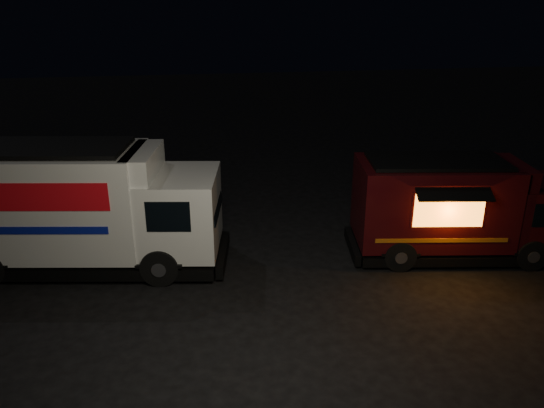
% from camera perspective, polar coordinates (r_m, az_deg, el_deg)
% --- Properties ---
extents(ground, '(80.00, 80.00, 0.00)m').
position_cam_1_polar(ground, '(12.92, -1.02, -9.15)').
color(ground, black).
rests_on(ground, ground).
extents(white_truck, '(7.40, 3.56, 3.22)m').
position_cam_1_polar(white_truck, '(14.22, -19.48, -0.33)').
color(white_truck, silver).
rests_on(white_truck, ground).
extents(red_truck, '(6.04, 3.01, 2.69)m').
position_cam_1_polar(red_truck, '(14.95, 19.55, -0.37)').
color(red_truck, '#33090A').
rests_on(red_truck, ground).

